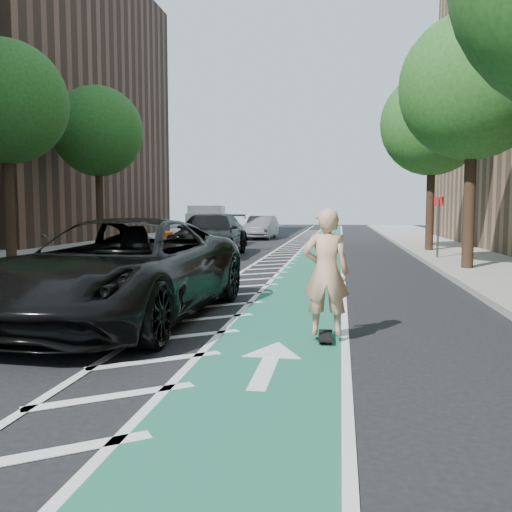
% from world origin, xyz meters
% --- Properties ---
extents(ground, '(120.00, 120.00, 0.00)m').
position_xyz_m(ground, '(0.00, 0.00, 0.00)').
color(ground, black).
rests_on(ground, ground).
extents(bike_lane, '(2.00, 90.00, 0.01)m').
position_xyz_m(bike_lane, '(3.00, 10.00, 0.01)').
color(bike_lane, '#1C6345').
rests_on(bike_lane, ground).
extents(buffer_strip, '(1.40, 90.00, 0.01)m').
position_xyz_m(buffer_strip, '(1.50, 10.00, 0.01)').
color(buffer_strip, silver).
rests_on(buffer_strip, ground).
extents(sidewalk_right, '(5.00, 90.00, 0.15)m').
position_xyz_m(sidewalk_right, '(9.50, 10.00, 0.07)').
color(sidewalk_right, gray).
rests_on(sidewalk_right, ground).
extents(curb_right, '(0.12, 90.00, 0.16)m').
position_xyz_m(curb_right, '(7.05, 10.00, 0.08)').
color(curb_right, gray).
rests_on(curb_right, ground).
extents(curb_left, '(0.12, 90.00, 0.16)m').
position_xyz_m(curb_left, '(-7.05, 10.00, 0.08)').
color(curb_left, gray).
rests_on(curb_left, ground).
extents(building_left_far, '(14.00, 22.00, 18.00)m').
position_xyz_m(building_left_far, '(-17.50, 24.00, 9.00)').
color(building_left_far, brown).
rests_on(building_left_far, ground).
extents(tree_r_c, '(4.20, 4.20, 7.90)m').
position_xyz_m(tree_r_c, '(7.90, 8.00, 5.77)').
color(tree_r_c, '#382619').
rests_on(tree_r_c, ground).
extents(tree_r_d, '(4.20, 4.20, 7.90)m').
position_xyz_m(tree_r_d, '(7.90, 16.00, 5.77)').
color(tree_r_d, '#382619').
rests_on(tree_r_d, ground).
extents(tree_l_d, '(4.20, 4.20, 7.90)m').
position_xyz_m(tree_l_d, '(-7.90, 16.00, 5.77)').
color(tree_l_d, '#382619').
rests_on(tree_l_d, ground).
extents(sign_post, '(0.35, 0.08, 2.47)m').
position_xyz_m(sign_post, '(7.60, 12.00, 1.35)').
color(sign_post, '#4C4C4C').
rests_on(sign_post, ground).
extents(skateboard, '(0.23, 0.75, 0.10)m').
position_xyz_m(skateboard, '(3.70, -1.35, 0.08)').
color(skateboard, black).
rests_on(skateboard, ground).
extents(skateboarder, '(0.71, 0.48, 1.93)m').
position_xyz_m(skateboarder, '(3.70, -1.35, 1.06)').
color(skateboarder, tan).
rests_on(skateboarder, skateboard).
extents(suv_near, '(3.41, 6.81, 1.85)m').
position_xyz_m(suv_near, '(0.00, -0.30, 0.93)').
color(suv_near, black).
rests_on(suv_near, ground).
extents(suv_far, '(2.76, 6.37, 1.83)m').
position_xyz_m(suv_far, '(-1.56, 12.86, 0.91)').
color(suv_far, black).
rests_on(suv_far, ground).
extents(car_silver, '(2.01, 4.48, 1.50)m').
position_xyz_m(car_silver, '(-3.48, 22.38, 0.75)').
color(car_silver, '#939398').
rests_on(car_silver, ground).
extents(car_grey, '(1.82, 4.75, 1.54)m').
position_xyz_m(car_grey, '(-1.35, 26.37, 0.77)').
color(car_grey, '#5A5B5F').
rests_on(car_grey, ground).
extents(box_truck, '(3.08, 5.67, 2.25)m').
position_xyz_m(box_truck, '(-6.11, 30.15, 1.04)').
color(box_truck, white).
rests_on(box_truck, ground).
extents(barrel_a, '(0.63, 0.63, 0.86)m').
position_xyz_m(barrel_a, '(-3.80, 6.71, 0.41)').
color(barrel_a, '#E74F0C').
rests_on(barrel_a, ground).
extents(barrel_b, '(0.75, 0.75, 1.02)m').
position_xyz_m(barrel_b, '(-3.60, 9.50, 0.48)').
color(barrel_b, '#DB600B').
rests_on(barrel_b, ground).
extents(barrel_c, '(0.69, 0.69, 0.94)m').
position_xyz_m(barrel_c, '(-4.00, 14.50, 0.44)').
color(barrel_c, '#FF550D').
rests_on(barrel_c, ground).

